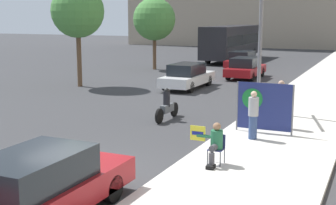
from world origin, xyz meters
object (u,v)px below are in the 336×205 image
(car_on_road_midblock, at_px, (245,68))
(city_bus_on_road, at_px, (232,41))
(seated_protester, at_px, (215,143))
(street_tree_midblock, at_px, (154,19))
(car_on_road_nearest, at_px, (188,76))
(motorcycle_on_road, at_px, (167,106))
(street_tree_near_curb, at_px, (78,11))
(pedestrian_behind, at_px, (281,104))
(protest_banner, at_px, (264,106))
(parked_car_curbside, at_px, (38,188))
(car_on_road_distant, at_px, (242,60))
(traffic_light_pole, at_px, (235,13))
(jogger_on_sidewalk, at_px, (253,115))

(car_on_road_midblock, height_order, city_bus_on_road, city_bus_on_road)
(seated_protester, height_order, street_tree_midblock, street_tree_midblock)
(car_on_road_nearest, distance_m, city_bus_on_road, 18.56)
(motorcycle_on_road, height_order, street_tree_near_curb, street_tree_near_curb)
(city_bus_on_road, bearing_deg, car_on_road_nearest, -81.19)
(pedestrian_behind, bearing_deg, protest_banner, -120.17)
(parked_car_curbside, bearing_deg, seated_protester, 65.60)
(city_bus_on_road, relative_size, street_tree_midblock, 2.11)
(parked_car_curbside, bearing_deg, motorcycle_on_road, 99.55)
(car_on_road_distant, relative_size, street_tree_midblock, 0.81)
(pedestrian_behind, bearing_deg, street_tree_near_curb, 146.39)
(motorcycle_on_road, bearing_deg, parked_car_curbside, -80.45)
(car_on_road_midblock, relative_size, motorcycle_on_road, 2.13)
(pedestrian_behind, bearing_deg, car_on_road_nearest, 122.22)
(parked_car_curbside, xyz_separation_m, city_bus_on_road, (-6.96, 36.45, 1.15))
(car_on_road_nearest, height_order, city_bus_on_road, city_bus_on_road)
(car_on_road_distant, xyz_separation_m, motorcycle_on_road, (2.28, -19.44, -0.16))
(car_on_road_nearest, relative_size, city_bus_on_road, 0.40)
(pedestrian_behind, xyz_separation_m, car_on_road_midblock, (-5.16, 14.09, -0.31))
(parked_car_curbside, height_order, car_on_road_midblock, parked_car_curbside)
(car_on_road_midblock, bearing_deg, parked_car_curbside, -84.65)
(street_tree_midblock, bearing_deg, pedestrian_behind, -51.25)
(street_tree_midblock, bearing_deg, car_on_road_nearest, -53.06)
(pedestrian_behind, bearing_deg, seated_protester, -106.65)
(traffic_light_pole, bearing_deg, seated_protester, -77.01)
(car_on_road_nearest, bearing_deg, car_on_road_distant, 89.07)
(parked_car_curbside, distance_m, city_bus_on_road, 37.13)
(car_on_road_midblock, distance_m, street_tree_near_curb, 11.86)
(traffic_light_pole, relative_size, motorcycle_on_road, 2.99)
(parked_car_curbside, distance_m, car_on_road_distant, 29.59)
(seated_protester, relative_size, street_tree_midblock, 0.21)
(car_on_road_distant, xyz_separation_m, street_tree_midblock, (-6.41, -2.89, 3.23))
(car_on_road_distant, distance_m, street_tree_near_curb, 15.09)
(car_on_road_nearest, height_order, street_tree_near_curb, street_tree_near_curb)
(city_bus_on_road, bearing_deg, traffic_light_pole, -73.04)
(jogger_on_sidewalk, xyz_separation_m, traffic_light_pole, (-1.97, 4.25, 3.35))
(jogger_on_sidewalk, xyz_separation_m, street_tree_midblock, (-12.77, 18.52, 3.01))
(car_on_road_distant, relative_size, city_bus_on_road, 0.39)
(parked_car_curbside, bearing_deg, city_bus_on_road, 100.82)
(street_tree_near_curb, bearing_deg, seated_protester, -42.45)
(seated_protester, xyz_separation_m, car_on_road_nearest, (-6.28, 13.40, -0.02))
(car_on_road_midblock, distance_m, street_tree_midblock, 9.07)
(car_on_road_midblock, distance_m, car_on_road_distant, 5.61)
(pedestrian_behind, distance_m, motorcycle_on_road, 4.60)
(pedestrian_behind, relative_size, traffic_light_pole, 0.28)
(city_bus_on_road, xyz_separation_m, motorcycle_on_road, (5.30, -26.56, -1.34))
(seated_protester, height_order, pedestrian_behind, pedestrian_behind)
(car_on_road_nearest, distance_m, motorcycle_on_road, 8.62)
(pedestrian_behind, height_order, city_bus_on_road, city_bus_on_road)
(car_on_road_distant, relative_size, street_tree_near_curb, 0.76)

